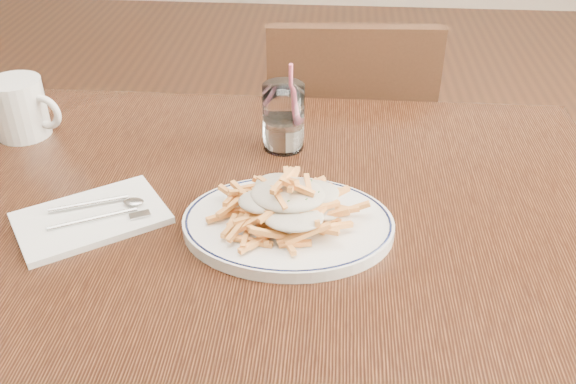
# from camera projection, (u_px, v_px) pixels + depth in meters

# --- Properties ---
(table) EXTENTS (1.20, 0.80, 0.75)m
(table) POSITION_uv_depth(u_px,v_px,m) (259.00, 238.00, 1.09)
(table) COLOR black
(table) RESTS_ON ground
(chair_far) EXTENTS (0.42, 0.42, 0.87)m
(chair_far) POSITION_uv_depth(u_px,v_px,m) (346.00, 151.00, 1.71)
(chair_far) COLOR black
(chair_far) RESTS_ON ground
(fries_plate) EXTENTS (0.37, 0.34, 0.02)m
(fries_plate) POSITION_uv_depth(u_px,v_px,m) (288.00, 224.00, 0.98)
(fries_plate) COLOR white
(fries_plate) RESTS_ON table
(loaded_fries) EXTENTS (0.23, 0.20, 0.06)m
(loaded_fries) POSITION_uv_depth(u_px,v_px,m) (288.00, 201.00, 0.95)
(loaded_fries) COLOR #E59746
(loaded_fries) RESTS_ON fries_plate
(napkin) EXTENTS (0.26, 0.25, 0.01)m
(napkin) POSITION_uv_depth(u_px,v_px,m) (91.00, 218.00, 1.00)
(napkin) COLOR white
(napkin) RESTS_ON table
(cutlery) EXTENTS (0.16, 0.13, 0.01)m
(cutlery) POSITION_uv_depth(u_px,v_px,m) (91.00, 212.00, 1.00)
(cutlery) COLOR silver
(cutlery) RESTS_ON napkin
(water_glass) EXTENTS (0.08, 0.08, 0.17)m
(water_glass) POSITION_uv_depth(u_px,v_px,m) (284.00, 121.00, 1.17)
(water_glass) COLOR white
(water_glass) RESTS_ON table
(coffee_mug) EXTENTS (0.14, 0.10, 0.11)m
(coffee_mug) POSITION_uv_depth(u_px,v_px,m) (21.00, 108.00, 1.21)
(coffee_mug) COLOR white
(coffee_mug) RESTS_ON table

